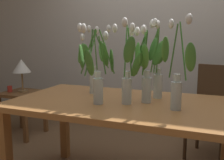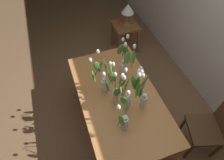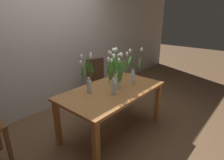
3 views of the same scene
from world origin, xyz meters
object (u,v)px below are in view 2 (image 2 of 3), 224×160
Objects in this scene: dining_table at (119,100)px; side_table at (125,30)px; tulip_vase_2 at (141,94)px; pillar_candle at (120,20)px; tulip_vase_1 at (124,119)px; tulip_vase_3 at (104,78)px; tulip_vase_5 at (125,60)px; dining_chair at (214,126)px; table_lamp at (128,9)px; tulip_vase_0 at (126,93)px; tulip_vase_4 at (114,93)px.

side_table is at bearing 155.01° from dining_table.
tulip_vase_2 is 1.99m from pillar_candle.
tulip_vase_3 is (-0.53, -0.03, 0.03)m from tulip_vase_1.
tulip_vase_2 is 7.85× the size of pillar_candle.
tulip_vase_3 reaches higher than side_table.
tulip_vase_5 is 1.30m from dining_chair.
table_lamp is (-1.23, 0.55, -0.12)m from tulip_vase_5.
tulip_vase_1 is 1.05× the size of tulip_vase_5.
tulip_vase_0 is 0.28m from tulip_vase_1.
pillar_candle is at bearing -172.70° from dining_chair.
tulip_vase_5 is at bearing 119.44° from tulip_vase_3.
tulip_vase_5 is at bearing 157.94° from tulip_vase_1.
dining_chair is (0.24, 1.06, -0.41)m from tulip_vase_1.
dining_chair is 2.20m from side_table.
tulip_vase_3 is at bearing -60.56° from tulip_vase_5.
dining_table is 2.73× the size of tulip_vase_1.
tulip_vase_1 is 1.16m from dining_chair.
tulip_vase_0 reaches higher than table_lamp.
tulip_vase_1 reaches higher than tulip_vase_5.
side_table is at bearing -173.82° from dining_chair.
tulip_vase_2 is 1.92m from side_table.
tulip_vase_3 reaches higher than tulip_vase_0.
tulip_vase_2 is at bearing 65.59° from tulip_vase_0.
tulip_vase_0 is 1.97m from pillar_candle.
tulip_vase_0 reaches higher than side_table.
tulip_vase_2 is at bearing 61.18° from tulip_vase_4.
tulip_vase_1 is 2.16m from side_table.
tulip_vase_4 is 1.82m from table_lamp.
pillar_candle is (-1.54, 0.79, -0.38)m from tulip_vase_3.
tulip_vase_1 is 0.32m from tulip_vase_4.
side_table is at bearing 148.89° from tulip_vase_3.
pillar_candle is (-0.13, -0.06, 0.16)m from side_table.
tulip_vase_1 is at bearing -54.51° from tulip_vase_2.
tulip_vase_0 is at bearing -23.03° from table_lamp.
tulip_vase_4 is at bearing -26.43° from side_table.
tulip_vase_4 is 1.25m from dining_chair.
tulip_vase_0 is at bearing -19.34° from pillar_candle.
tulip_vase_1 reaches higher than side_table.
tulip_vase_5 is at bearing -140.88° from dining_chair.
tulip_vase_1 is 7.81× the size of pillar_candle.
tulip_vase_2 is 1.05× the size of tulip_vase_5.
tulip_vase_4 reaches higher than tulip_vase_3.
tulip_vase_2 is 1.07× the size of side_table.
dining_chair is at bearing 6.18° from side_table.
dining_table is 2.72× the size of tulip_vase_2.
tulip_vase_5 is (-0.71, 0.29, 0.04)m from tulip_vase_1.
tulip_vase_0 is 0.91× the size of tulip_vase_2.
tulip_vase_1 is at bearing -2.73° from tulip_vase_4.
tulip_vase_1 is 2.11m from table_lamp.
tulip_vase_4 is at bearing -48.70° from dining_table.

